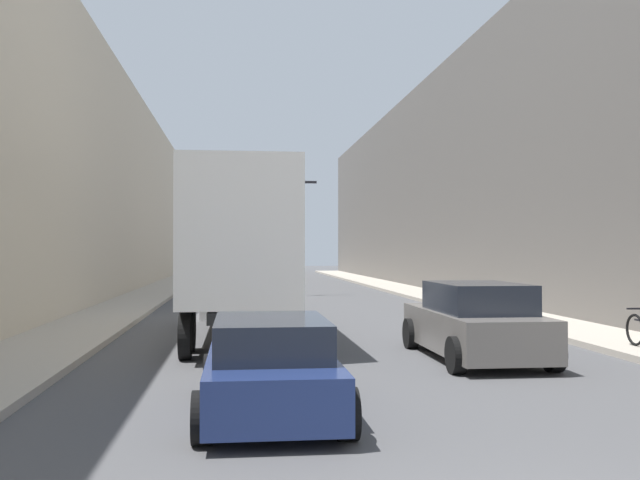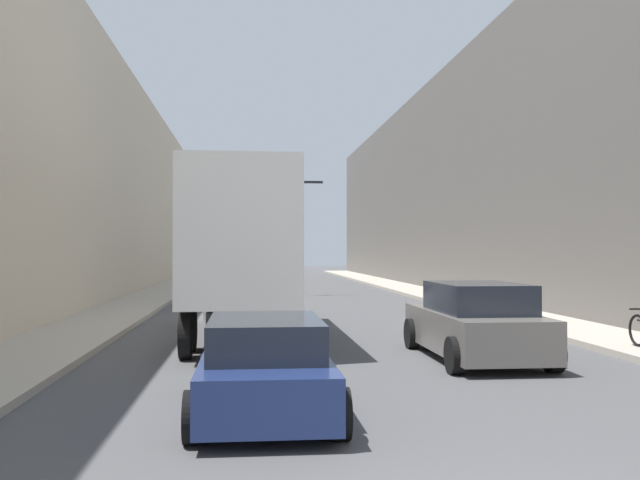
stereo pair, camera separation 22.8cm
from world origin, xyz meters
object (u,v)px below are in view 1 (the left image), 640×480
semi_truck (239,249)px  suv_car (475,323)px  sedan_car (270,368)px  traffic_signal_gantry (217,209)px

semi_truck → suv_car: size_ratio=2.54×
semi_truck → sedan_car: 10.09m
traffic_signal_gantry → semi_truck: bearing=-86.1°
semi_truck → traffic_signal_gantry: bearing=93.9°
suv_car → traffic_signal_gantry: size_ratio=0.68×
sedan_car → traffic_signal_gantry: traffic_signal_gantry is taller
semi_truck → suv_car: 7.47m
suv_car → semi_truck: bearing=132.6°
suv_car → traffic_signal_gantry: 22.21m
semi_truck → sedan_car: (0.42, -9.94, -1.69)m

